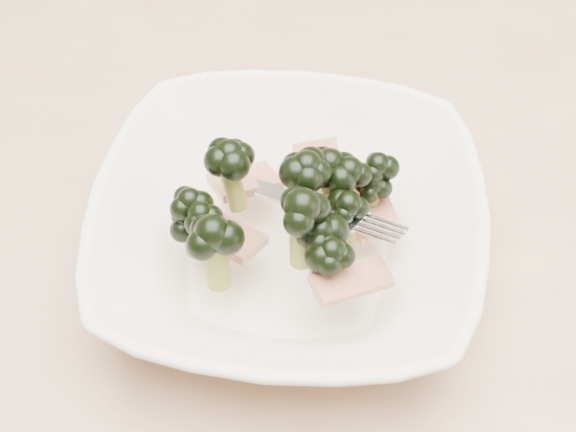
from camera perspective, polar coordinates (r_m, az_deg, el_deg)
The scene contains 2 objects.
dining_table at distance 0.70m, azimuth 2.59°, elevation -5.91°, with size 1.20×0.80×0.75m.
broccoli_dish at distance 0.57m, azimuth 0.02°, elevation -0.83°, with size 0.30×0.30×0.12m.
Camera 1 is at (-0.02, -0.39, 1.23)m, focal length 50.00 mm.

